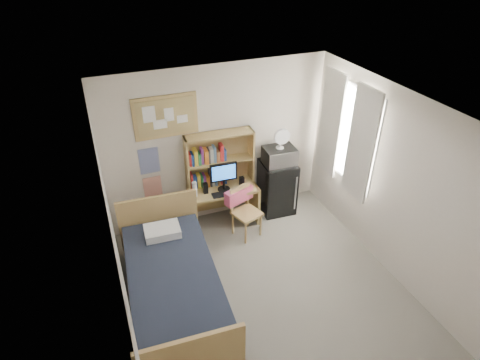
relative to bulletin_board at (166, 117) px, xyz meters
name	(u,v)px	position (x,y,z in m)	size (l,w,h in m)	color
floor	(271,298)	(0.78, -2.08, -1.93)	(3.60, 4.20, 0.02)	gray
ceiling	(282,119)	(0.78, -2.08, 0.68)	(3.60, 4.20, 0.02)	white
wall_back	(218,145)	(0.78, 0.02, -0.62)	(3.60, 0.04, 2.60)	beige
wall_left	(119,261)	(-1.02, -2.08, -0.62)	(0.04, 4.20, 2.60)	beige
wall_right	(399,190)	(2.58, -2.08, -0.62)	(0.04, 4.20, 2.60)	beige
window_unit	(347,133)	(2.53, -0.88, -0.32)	(0.10, 1.40, 1.70)	white
curtain_left	(361,145)	(2.50, -1.28, -0.32)	(0.04, 0.55, 1.70)	beige
curtain_right	(330,123)	(2.50, -0.48, -0.32)	(0.04, 0.55, 1.70)	beige
bulletin_board	(166,117)	(0.00, 0.00, 0.00)	(0.94, 0.03, 0.64)	tan
poster_wave	(149,161)	(-0.32, 0.01, -0.67)	(0.30, 0.01, 0.42)	navy
poster_japan	(153,187)	(-0.32, 0.01, -1.14)	(0.28, 0.01, 0.36)	red
desk	(223,205)	(0.74, -0.28, -1.58)	(1.10, 0.55, 0.69)	tan
desk_chair	(247,213)	(0.98, -0.73, -1.49)	(0.43, 0.43, 0.85)	tan
mini_fridge	(277,187)	(1.72, -0.28, -1.45)	(0.55, 0.55, 0.93)	black
bed	(174,289)	(-0.44, -1.73, -1.61)	(1.11, 2.22, 0.61)	black
hutch	(220,159)	(0.75, -0.13, -0.79)	(1.09, 0.28, 0.89)	tan
monitor	(224,177)	(0.74, -0.34, -1.00)	(0.43, 0.03, 0.46)	black
keyboard	(226,194)	(0.73, -0.48, -1.22)	(0.46, 0.15, 0.02)	black
speaker_left	(205,188)	(0.44, -0.33, -1.14)	(0.07, 0.07, 0.18)	black
speaker_right	(242,182)	(1.04, -0.36, -1.15)	(0.07, 0.07, 0.17)	black
water_bottle	(195,189)	(0.26, -0.36, -1.10)	(0.07, 0.07, 0.25)	white
hoodie	(239,195)	(0.92, -0.54, -1.26)	(0.48, 0.15, 0.23)	#D85278
microwave	(279,156)	(1.72, -0.30, -0.84)	(0.50, 0.38, 0.29)	#B7B7BC
desk_fan	(280,139)	(1.72, -0.30, -0.54)	(0.26, 0.26, 0.32)	white
pillow	(162,231)	(-0.39, -0.98, -1.25)	(0.48, 0.34, 0.12)	white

